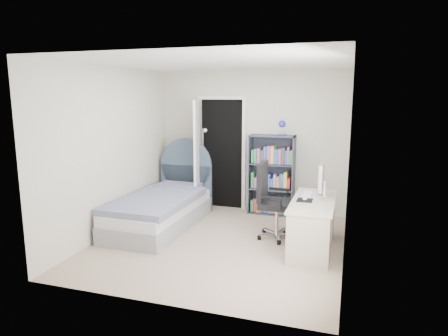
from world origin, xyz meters
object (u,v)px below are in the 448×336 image
(bed, at_px, (162,207))
(desk, at_px, (313,222))
(bookcase, at_px, (272,178))
(nightstand, at_px, (176,187))
(office_chair, at_px, (271,197))
(floor_lamp, at_px, (204,177))

(bed, bearing_deg, desk, -6.24)
(bookcase, xyz_separation_m, desk, (0.85, -1.44, -0.27))
(bookcase, distance_m, desk, 1.69)
(nightstand, height_order, bookcase, bookcase)
(bed, height_order, nightstand, bed)
(desk, bearing_deg, office_chair, 158.10)
(bed, distance_m, bookcase, 1.98)
(nightstand, relative_size, desk, 0.40)
(office_chair, bearing_deg, bed, 179.71)
(nightstand, xyz_separation_m, desk, (2.67, -1.38, 0.01))
(bed, height_order, bookcase, bookcase)
(nightstand, height_order, office_chair, office_chair)
(bed, height_order, floor_lamp, floor_lamp)
(floor_lamp, relative_size, bookcase, 0.91)
(floor_lamp, height_order, office_chair, floor_lamp)
(nightstand, distance_m, bookcase, 1.85)
(desk, distance_m, office_chair, 0.72)
(office_chair, bearing_deg, floor_lamp, 143.97)
(floor_lamp, bearing_deg, office_chair, -36.03)
(office_chair, bearing_deg, nightstand, 151.10)
(floor_lamp, bearing_deg, bed, -107.86)
(floor_lamp, distance_m, desk, 2.46)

